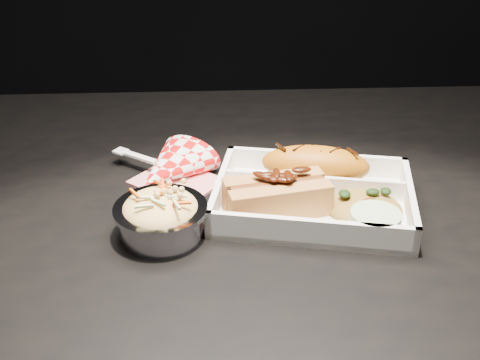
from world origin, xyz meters
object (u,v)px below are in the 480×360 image
object	(u,v)px
fried_pastry	(316,165)
napkin_fork	(169,169)
dining_table	(266,252)
food_tray	(313,201)
foil_coleslaw_cup	(161,214)
hotdog	(277,193)

from	to	relation	value
fried_pastry	napkin_fork	world-z (taller)	napkin_fork
dining_table	food_tray	size ratio (longest dim) A/B	4.28
fried_pastry	foil_coleslaw_cup	size ratio (longest dim) A/B	1.31
dining_table	food_tray	distance (m)	0.12
food_tray	foil_coleslaw_cup	size ratio (longest dim) A/B	2.49
food_tray	napkin_fork	world-z (taller)	napkin_fork
dining_table	napkin_fork	bearing A→B (deg)	157.58
dining_table	fried_pastry	bearing A→B (deg)	20.72
fried_pastry	napkin_fork	distance (m)	0.20
food_tray	napkin_fork	size ratio (longest dim) A/B	1.67
dining_table	foil_coleslaw_cup	world-z (taller)	foil_coleslaw_cup
dining_table	fried_pastry	size ratio (longest dim) A/B	8.18
dining_table	fried_pastry	xyz separation A→B (m)	(0.07, 0.03, 0.12)
food_tray	napkin_fork	xyz separation A→B (m)	(-0.19, 0.08, 0.01)
fried_pastry	foil_coleslaw_cup	xyz separation A→B (m)	(-0.20, -0.11, -0.00)
food_tray	foil_coleslaw_cup	distance (m)	0.20
hotdog	food_tray	bearing A→B (deg)	8.20
food_tray	dining_table	bearing A→B (deg)	163.86
napkin_fork	foil_coleslaw_cup	bearing A→B (deg)	-55.96
food_tray	hotdog	distance (m)	0.06
dining_table	napkin_fork	world-z (taller)	napkin_fork
food_tray	hotdog	xyz separation A→B (m)	(-0.05, -0.02, 0.02)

